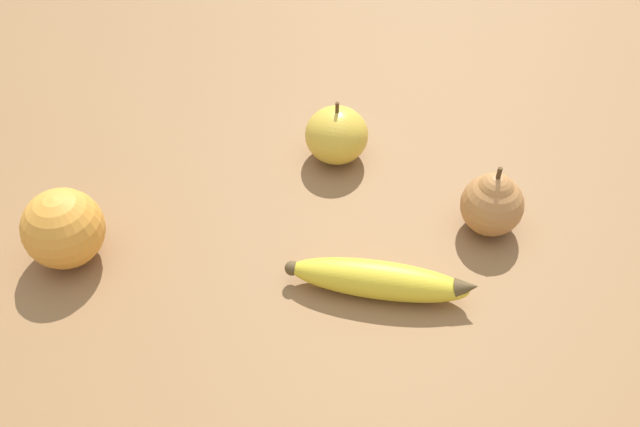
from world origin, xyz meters
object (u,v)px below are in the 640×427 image
Objects in this scene: banana at (381,280)px; orange at (63,229)px; pear at (493,203)px; apple at (337,135)px.

orange reaches higher than banana.
banana is at bearing 69.82° from pear.
banana is 2.22× the size of orange.
banana is 0.22m from apple.
banana is 0.16m from pear.
banana is at bearing 134.02° from apple.
pear is at bearing 46.68° from banana.
pear reaches higher than banana.
orange is 1.05× the size of apple.
pear is (-0.05, -0.15, 0.02)m from banana.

